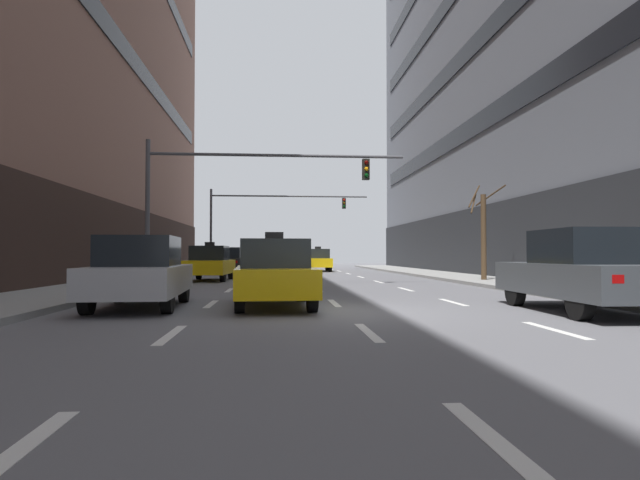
{
  "coord_description": "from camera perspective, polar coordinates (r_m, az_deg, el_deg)",
  "views": [
    {
      "loc": [
        -1.43,
        -11.33,
        1.23
      ],
      "look_at": [
        0.92,
        17.76,
        1.99
      ],
      "focal_mm": 30.04,
      "sensor_mm": 36.0,
      "label": 1
    }
  ],
  "objects": [
    {
      "name": "lane_stripe_l2_s5",
      "position": [
        18.42,
        -0.15,
        -5.32
      ],
      "size": [
        0.16,
        2.0,
        0.01
      ],
      "primitive_type": "cube",
      "color": "silver",
      "rests_on": "ground"
    },
    {
      "name": "lane_stripe_l1_s4",
      "position": [
        13.48,
        -11.52,
        -6.69
      ],
      "size": [
        0.16,
        2.0,
        0.01
      ],
      "primitive_type": "cube",
      "color": "silver",
      "rests_on": "ground"
    },
    {
      "name": "lane_stripe_l1_s7",
      "position": [
        28.4,
        -7.88,
        -3.96
      ],
      "size": [
        0.16,
        2.0,
        0.01
      ],
      "primitive_type": "cube",
      "color": "silver",
      "rests_on": "ground"
    },
    {
      "name": "car_driving_1",
      "position": [
        12.84,
        -18.55,
        -3.33
      ],
      "size": [
        2.01,
        4.42,
        1.63
      ],
      "color": "black",
      "rests_on": "ground"
    },
    {
      "name": "lane_stripe_l1_s2",
      "position": [
        3.89,
        -30.65,
        -19.64
      ],
      "size": [
        0.16,
        2.0,
        0.01
      ],
      "primitive_type": "cube",
      "color": "silver",
      "rests_on": "ground"
    },
    {
      "name": "lane_stripe_l3_s6",
      "position": [
        23.78,
        6.24,
        -4.45
      ],
      "size": [
        0.16,
        2.0,
        0.01
      ],
      "primitive_type": "cube",
      "color": "silver",
      "rests_on": "ground"
    },
    {
      "name": "lane_stripe_l3_s10",
      "position": [
        43.57,
        1.27,
        -3.11
      ],
      "size": [
        0.16,
        2.0,
        0.01
      ],
      "primitive_type": "cube",
      "color": "silver",
      "rests_on": "ground"
    },
    {
      "name": "ground_plane",
      "position": [
        11.48,
        2.6,
        -7.65
      ],
      "size": [
        120.0,
        120.0,
        0.0
      ],
      "primitive_type": "plane",
      "color": "slate"
    },
    {
      "name": "lane_stripe_l3_s7",
      "position": [
        28.7,
        4.36,
        -3.94
      ],
      "size": [
        0.16,
        2.0,
        0.01
      ],
      "primitive_type": "cube",
      "color": "silver",
      "rests_on": "ground"
    },
    {
      "name": "street_tree_1",
      "position": [
        23.86,
        17.0,
        0.7
      ],
      "size": [
        1.66,
        1.16,
        4.11
      ],
      "color": "#4C3823",
      "rests_on": "sidewalk_right"
    },
    {
      "name": "taxi_driving_0",
      "position": [
        38.02,
        -0.24,
        -2.18
      ],
      "size": [
        1.8,
        4.24,
        1.76
      ],
      "color": "black",
      "rests_on": "ground"
    },
    {
      "name": "taxi_driving_3",
      "position": [
        12.5,
        -4.94,
        -3.59
      ],
      "size": [
        1.94,
        4.25,
        1.73
      ],
      "color": "black",
      "rests_on": "ground"
    },
    {
      "name": "car_driving_5",
      "position": [
        34.34,
        -9.73,
        -2.18
      ],
      "size": [
        1.85,
        4.39,
        1.64
      ],
      "color": "black",
      "rests_on": "ground"
    },
    {
      "name": "lane_stripe_l2_s10",
      "position": [
        43.37,
        -2.73,
        -3.12
      ],
      "size": [
        0.16,
        2.0,
        0.01
      ],
      "primitive_type": "cube",
      "color": "silver",
      "rests_on": "ground"
    },
    {
      "name": "lane_stripe_l2_s3",
      "position": [
        8.54,
        5.17,
        -9.75
      ],
      "size": [
        0.16,
        2.0,
        0.01
      ],
      "primitive_type": "cube",
      "color": "silver",
      "rests_on": "ground"
    },
    {
      "name": "lane_stripe_l2_s2",
      "position": [
        3.82,
        18.86,
        -20.11
      ],
      "size": [
        0.16,
        2.0,
        0.01
      ],
      "primitive_type": "cube",
      "color": "silver",
      "rests_on": "ground"
    },
    {
      "name": "lane_stripe_l2_s4",
      "position": [
        13.46,
        1.52,
        -6.72
      ],
      "size": [
        0.16,
        2.0,
        0.01
      ],
      "primitive_type": "cube",
      "color": "silver",
      "rests_on": "ground"
    },
    {
      "name": "lane_stripe_l1_s10",
      "position": [
        43.37,
        -6.75,
        -3.11
      ],
      "size": [
        0.16,
        2.0,
        0.01
      ],
      "primitive_type": "cube",
      "color": "silver",
      "rests_on": "ground"
    },
    {
      "name": "traffic_signal_0",
      "position": [
        21.57,
        -8.99,
        6.06
      ],
      "size": [
        10.25,
        0.35,
        5.58
      ],
      "color": "#4C4C51",
      "rests_on": "sidewalk_left"
    },
    {
      "name": "lane_stripe_l2_s6",
      "position": [
        23.4,
        -1.11,
        -4.5
      ],
      "size": [
        0.16,
        2.0,
        0.01
      ],
      "primitive_type": "cube",
      "color": "silver",
      "rests_on": "ground"
    },
    {
      "name": "taxi_driving_2",
      "position": [
        25.28,
        -11.62,
        -2.46
      ],
      "size": [
        1.99,
        4.36,
        1.78
      ],
      "color": "black",
      "rests_on": "ground"
    },
    {
      "name": "lane_stripe_l3_s3",
      "position": [
        9.53,
        23.71,
        -8.76
      ],
      "size": [
        0.16,
        2.0,
        0.01
      ],
      "primitive_type": "cube",
      "color": "silver",
      "rests_on": "ground"
    },
    {
      "name": "lane_stripe_l3_s9",
      "position": [
        38.61,
        2.04,
        -3.32
      ],
      "size": [
        0.16,
        2.0,
        0.01
      ],
      "primitive_type": "cube",
      "color": "silver",
      "rests_on": "ground"
    },
    {
      "name": "lane_stripe_l3_s5",
      "position": [
        18.9,
        9.11,
        -5.2
      ],
      "size": [
        0.16,
        2.0,
        0.01
      ],
      "primitive_type": "cube",
      "color": "silver",
      "rests_on": "ground"
    },
    {
      "name": "lane_stripe_l3_s8",
      "position": [
        33.65,
        3.03,
        -3.59
      ],
      "size": [
        0.16,
        2.0,
        0.01
      ],
      "primitive_type": "cube",
      "color": "silver",
      "rests_on": "ground"
    },
    {
      "name": "lane_stripe_l1_s9",
      "position": [
        38.38,
        -7.03,
        -3.32
      ],
      "size": [
        0.16,
        2.0,
        0.01
      ],
      "primitive_type": "cube",
      "color": "silver",
      "rests_on": "ground"
    },
    {
      "name": "lane_stripe_l2_s8",
      "position": [
        33.38,
        -2.16,
        -3.61
      ],
      "size": [
        0.16,
        2.0,
        0.01
      ],
      "primitive_type": "cube",
      "color": "silver",
      "rests_on": "ground"
    },
    {
      "name": "lane_stripe_l1_s3",
      "position": [
        8.57,
        -15.6,
        -9.67
      ],
      "size": [
        0.16,
        2.0,
        0.01
      ],
      "primitive_type": "cube",
      "color": "silver",
      "rests_on": "ground"
    },
    {
      "name": "lane_stripe_l3_s4",
      "position": [
        14.11,
        13.97,
        -6.44
      ],
      "size": [
        0.16,
        2.0,
        0.01
      ],
      "primitive_type": "cube",
      "color": "silver",
      "rests_on": "ground"
    },
    {
      "name": "lane_stripe_l1_s8",
      "position": [
        33.39,
        -7.39,
        -3.59
      ],
      "size": [
        0.16,
        2.0,
        0.01
      ],
      "primitive_type": "cube",
      "color": "silver",
      "rests_on": "ground"
    },
    {
      "name": "taxi_driving_6",
      "position": [
        21.34,
        -4.86,
        -2.55
      ],
      "size": [
        1.96,
        4.55,
        1.88
      ],
      "color": "black",
      "rests_on": "ground"
    },
    {
      "name": "pedestrian_0",
      "position": [
        18.69,
        26.44,
        -1.7
      ],
      "size": [
        0.35,
        0.46,
        1.68
      ],
      "color": "brown",
      "rests_on": "sidewalk_right"
    },
    {
      "name": "car_parked_1",
      "position": [
        12.6,
        26.28,
        -3.02
      ],
      "size": [
        2.08,
        4.72,
        1.75
      ],
      "color": "black",
      "rests_on": "ground"
    },
    {
      "name": "traffic_signal_1",
      "position": [
        41.66,
        -6.0,
        3.02
      ],
      "size": [
        12.19,
        0.35,
        6.09
      ],
      "color": "#4C4C51",
      "rests_on": "sidewalk_left"
    },
    {
      "name": "lane_stripe_l1_s5",
      "position": [
        18.44,
        -9.65,
        -5.29
      ],
      "size": [
        0.16,
        2.0,
        0.01
      ],
      "primitive_type": "cube",
      "color": "silver",
      "rests_on": "ground"
    },
    {
      "name": "lane_stripe_l2_s9",
      "position": [
        38.37,
        -2.48,
        -3.33
      ],
      "size": [
        0.16,
        2.0,
        0.01
      ],
      "primitive_type": "cube",
      "color": "silver",
      "rests_on": "ground"
    },
    {
      "name": "lane_stripe_l1_s6",
      "position": [
        23.41,
        -8.57,
        -4.49
      ],
      "size": [
        0.16,
        2.0,
        0.01
      ],
      "primitive_type": "cube",
      "color": "silver",
      "rests_on": "ground"
    },
    {
      "name": "car_driving_4",
      "position": [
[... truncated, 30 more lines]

